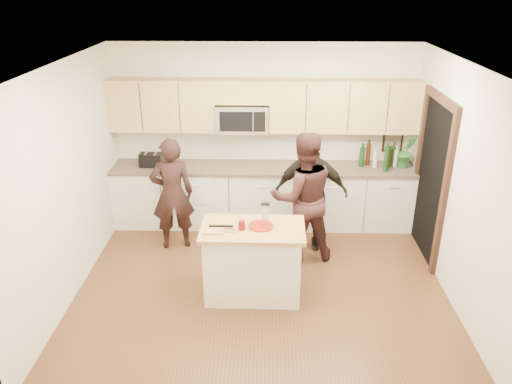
{
  "coord_description": "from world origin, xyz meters",
  "views": [
    {
      "loc": [
        0.06,
        -5.27,
        3.57
      ],
      "look_at": [
        -0.08,
        0.35,
        1.11
      ],
      "focal_mm": 35.0,
      "sensor_mm": 36.0,
      "label": 1
    }
  ],
  "objects_px": {
    "toaster": "(151,160)",
    "woman_right": "(311,193)",
    "woman_center": "(303,198)",
    "island": "(253,261)",
    "woman_left": "(172,194)"
  },
  "relations": [
    {
      "from": "toaster",
      "to": "woman_right",
      "type": "relative_size",
      "value": 0.19
    },
    {
      "from": "toaster",
      "to": "woman_center",
      "type": "bearing_deg",
      "value": -23.96
    },
    {
      "from": "woman_right",
      "to": "island",
      "type": "bearing_deg",
      "value": 61.46
    },
    {
      "from": "woman_right",
      "to": "toaster",
      "type": "bearing_deg",
      "value": -12.13
    },
    {
      "from": "woman_center",
      "to": "woman_right",
      "type": "bearing_deg",
      "value": -128.17
    },
    {
      "from": "woman_left",
      "to": "woman_center",
      "type": "distance_m",
      "value": 1.79
    },
    {
      "from": "toaster",
      "to": "woman_left",
      "type": "relative_size",
      "value": 0.2
    },
    {
      "from": "woman_center",
      "to": "woman_right",
      "type": "distance_m",
      "value": 0.28
    },
    {
      "from": "island",
      "to": "woman_right",
      "type": "height_order",
      "value": "woman_right"
    },
    {
      "from": "woman_center",
      "to": "woman_right",
      "type": "xyz_separation_m",
      "value": [
        0.13,
        0.25,
        -0.04
      ]
    },
    {
      "from": "island",
      "to": "woman_right",
      "type": "relative_size",
      "value": 0.72
    },
    {
      "from": "island",
      "to": "woman_left",
      "type": "height_order",
      "value": "woman_left"
    },
    {
      "from": "island",
      "to": "toaster",
      "type": "distance_m",
      "value": 2.5
    },
    {
      "from": "toaster",
      "to": "woman_center",
      "type": "relative_size",
      "value": 0.18
    },
    {
      "from": "island",
      "to": "woman_right",
      "type": "bearing_deg",
      "value": 56.98
    }
  ]
}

